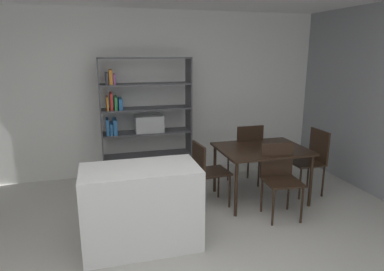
{
  "coord_description": "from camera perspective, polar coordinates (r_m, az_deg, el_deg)",
  "views": [
    {
      "loc": [
        -0.65,
        -2.7,
        2.04
      ],
      "look_at": [
        0.35,
        0.91,
        1.11
      ],
      "focal_mm": 31.66,
      "sensor_mm": 36.0,
      "label": 1
    }
  ],
  "objects": [
    {
      "name": "open_bookshelf",
      "position": [
        5.41,
        -8.49,
        2.83
      ],
      "size": [
        1.41,
        0.37,
        1.96
      ],
      "color": "#4C4C51",
      "rests_on": "ground_plane"
    },
    {
      "name": "dining_table",
      "position": [
        4.78,
        11.62,
        -2.84
      ],
      "size": [
        1.19,
        0.93,
        0.75
      ],
      "color": "black",
      "rests_on": "ground_plane"
    },
    {
      "name": "dining_chair_near",
      "position": [
        4.42,
        14.53,
        -6.15
      ],
      "size": [
        0.47,
        0.46,
        0.92
      ],
      "rotation": [
        0.0,
        0.0,
        -0.09
      ],
      "color": "black",
      "rests_on": "ground_plane"
    },
    {
      "name": "dining_chair_window_side",
      "position": [
        5.23,
        19.57,
        -3.28
      ],
      "size": [
        0.44,
        0.42,
        0.95
      ],
      "rotation": [
        0.0,
        0.0,
        -1.57
      ],
      "color": "black",
      "rests_on": "ground_plane"
    },
    {
      "name": "dining_chair_island_side",
      "position": [
        4.52,
        2.39,
        -5.51
      ],
      "size": [
        0.46,
        0.44,
        0.88
      ],
      "rotation": [
        0.0,
        0.0,
        1.67
      ],
      "color": "black",
      "rests_on": "ground_plane"
    },
    {
      "name": "dining_chair_far",
      "position": [
        5.23,
        9.19,
        -2.46
      ],
      "size": [
        0.42,
        0.44,
        0.98
      ],
      "rotation": [
        0.0,
        0.0,
        3.16
      ],
      "color": "black",
      "rests_on": "ground_plane"
    },
    {
      "name": "kitchen_island",
      "position": [
        3.7,
        -8.54,
        -11.81
      ],
      "size": [
        1.22,
        0.65,
        0.88
      ],
      "primitive_type": "cube",
      "color": "white",
      "rests_on": "ground_plane"
    },
    {
      "name": "back_partition",
      "position": [
        5.71,
        -8.91,
        6.84
      ],
      "size": [
        6.37,
        0.06,
        2.7
      ],
      "primitive_type": "cube",
      "color": "white",
      "rests_on": "ground_plane"
    }
  ]
}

